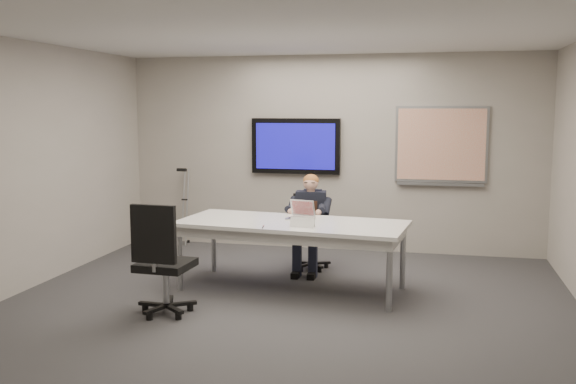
% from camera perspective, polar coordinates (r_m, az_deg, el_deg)
% --- Properties ---
extents(floor, '(6.00, 6.00, 0.02)m').
position_cam_1_polar(floor, '(6.62, -0.58, -10.54)').
color(floor, '#353437').
rests_on(floor, ground).
extents(ceiling, '(6.00, 6.00, 0.02)m').
position_cam_1_polar(ceiling, '(6.34, -0.62, 14.28)').
color(ceiling, silver).
rests_on(ceiling, wall_back).
extents(wall_back, '(6.00, 0.02, 2.80)m').
position_cam_1_polar(wall_back, '(9.26, 3.79, 3.46)').
color(wall_back, '#A39E93').
rests_on(wall_back, ground).
extents(wall_front, '(6.00, 0.02, 2.80)m').
position_cam_1_polar(wall_front, '(3.52, -12.21, -3.34)').
color(wall_front, '#A39E93').
rests_on(wall_front, ground).
extents(wall_left, '(0.02, 6.00, 2.80)m').
position_cam_1_polar(wall_left, '(7.62, -23.12, 1.99)').
color(wall_left, '#A39E93').
rests_on(wall_left, ground).
extents(conference_table, '(2.63, 1.30, 0.78)m').
position_cam_1_polar(conference_table, '(7.22, 0.35, -3.35)').
color(conference_table, white).
rests_on(conference_table, ground).
extents(tv_display, '(1.30, 0.09, 0.80)m').
position_cam_1_polar(tv_display, '(9.30, 0.69, 4.10)').
color(tv_display, black).
rests_on(tv_display, wall_back).
extents(whiteboard, '(1.25, 0.08, 1.10)m').
position_cam_1_polar(whiteboard, '(9.11, 13.46, 4.02)').
color(whiteboard, '#96999E').
rests_on(whiteboard, wall_back).
extents(office_chair_far, '(0.60, 0.60, 0.95)m').
position_cam_1_polar(office_chair_far, '(8.27, 2.01, -4.75)').
color(office_chair_far, black).
rests_on(office_chair_far, ground).
extents(office_chair_near, '(0.56, 0.56, 1.14)m').
position_cam_1_polar(office_chair_near, '(6.53, -10.99, -7.70)').
color(office_chair_near, black).
rests_on(office_chair_near, ground).
extents(seated_person, '(0.40, 0.69, 1.23)m').
position_cam_1_polar(seated_person, '(8.01, 1.83, -3.71)').
color(seated_person, '#212538').
rests_on(seated_person, office_chair_far).
extents(crutch, '(0.20, 0.50, 1.22)m').
position_cam_1_polar(crutch, '(9.77, -9.13, -1.16)').
color(crutch, '#ABAFB3').
rests_on(crutch, ground).
extents(laptop, '(0.33, 0.34, 0.21)m').
position_cam_1_polar(laptop, '(7.39, 1.20, -1.98)').
color(laptop, '#B1B1B4').
rests_on(laptop, conference_table).
extents(name_tent, '(0.28, 0.11, 0.11)m').
position_cam_1_polar(name_tent, '(6.88, 1.30, -2.68)').
color(name_tent, white).
rests_on(name_tent, conference_table).
extents(pen, '(0.03, 0.14, 0.01)m').
position_cam_1_polar(pen, '(6.86, -2.23, -3.11)').
color(pen, black).
rests_on(pen, conference_table).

